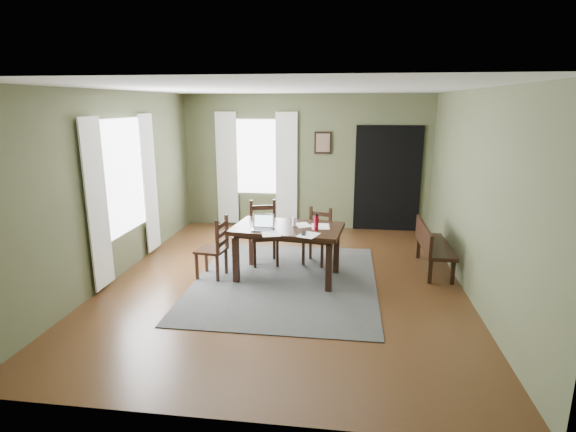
# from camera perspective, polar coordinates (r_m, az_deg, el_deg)

# --- Properties ---
(ground) EXTENTS (5.00, 6.00, 0.01)m
(ground) POSITION_cam_1_polar(r_m,az_deg,el_deg) (6.61, -0.34, -8.27)
(ground) COLOR #492C16
(room_shell) EXTENTS (5.02, 6.02, 2.71)m
(room_shell) POSITION_cam_1_polar(r_m,az_deg,el_deg) (6.15, -0.37, 7.50)
(room_shell) COLOR #525839
(room_shell) RESTS_ON ground
(rug) EXTENTS (2.60, 3.20, 0.01)m
(rug) POSITION_cam_1_polar(r_m,az_deg,el_deg) (6.60, -0.34, -8.18)
(rug) COLOR #3B3B3B
(rug) RESTS_ON ground
(dining_table) EXTENTS (1.64, 1.10, 0.77)m
(dining_table) POSITION_cam_1_polar(r_m,az_deg,el_deg) (6.50, -0.05, -2.16)
(dining_table) COLOR black
(dining_table) RESTS_ON rug
(chair_end) EXTENTS (0.45, 0.45, 0.91)m
(chair_end) POSITION_cam_1_polar(r_m,az_deg,el_deg) (6.67, -9.35, -4.07)
(chair_end) COLOR black
(chair_end) RESTS_ON rug
(chair_back_left) EXTENTS (0.55, 0.55, 1.00)m
(chair_back_left) POSITION_cam_1_polar(r_m,az_deg,el_deg) (7.18, -3.05, -2.24)
(chair_back_left) COLOR black
(chair_back_left) RESTS_ON rug
(chair_back_right) EXTENTS (0.48, 0.48, 0.89)m
(chair_back_right) POSITION_cam_1_polar(r_m,az_deg,el_deg) (7.19, 3.76, -2.67)
(chair_back_right) COLOR black
(chair_back_right) RESTS_ON rug
(bench) EXTENTS (0.41, 1.29, 0.73)m
(bench) POSITION_cam_1_polar(r_m,az_deg,el_deg) (7.22, 17.71, -3.28)
(bench) COLOR black
(bench) RESTS_ON ground
(laptop) EXTENTS (0.30, 0.24, 0.20)m
(laptop) POSITION_cam_1_polar(r_m,az_deg,el_deg) (6.34, -3.18, -1.22)
(laptop) COLOR #B7B7BC
(laptop) RESTS_ON dining_table
(computer_mouse) EXTENTS (0.07, 0.10, 0.03)m
(computer_mouse) POSITION_cam_1_polar(r_m,az_deg,el_deg) (6.32, -1.92, -1.59)
(computer_mouse) COLOR #3F3F42
(computer_mouse) RESTS_ON dining_table
(tv_remote) EXTENTS (0.05, 0.19, 0.02)m
(tv_remote) POSITION_cam_1_polar(r_m,az_deg,el_deg) (6.12, 2.01, -2.20)
(tv_remote) COLOR black
(tv_remote) RESTS_ON dining_table
(drinking_glass) EXTENTS (0.08, 0.08, 0.13)m
(drinking_glass) POSITION_cam_1_polar(r_m,az_deg,el_deg) (6.48, 0.80, -0.71)
(drinking_glass) COLOR silver
(drinking_glass) RESTS_ON dining_table
(water_bottle) EXTENTS (0.07, 0.07, 0.23)m
(water_bottle) POSITION_cam_1_polar(r_m,az_deg,el_deg) (6.30, 3.61, -0.81)
(water_bottle) COLOR #A40C22
(water_bottle) RESTS_ON dining_table
(paper_b) EXTENTS (0.33, 0.37, 0.00)m
(paper_b) POSITION_cam_1_polar(r_m,az_deg,el_deg) (6.07, 2.61, -2.42)
(paper_b) COLOR white
(paper_b) RESTS_ON dining_table
(paper_c) EXTENTS (0.32, 0.34, 0.00)m
(paper_c) POSITION_cam_1_polar(r_m,az_deg,el_deg) (6.55, 1.90, -1.15)
(paper_c) COLOR white
(paper_c) RESTS_ON dining_table
(paper_d) EXTENTS (0.28, 0.35, 0.00)m
(paper_d) POSITION_cam_1_polar(r_m,az_deg,el_deg) (6.49, 4.15, -1.33)
(paper_d) COLOR white
(paper_d) RESTS_ON dining_table
(paper_e) EXTENTS (0.31, 0.36, 0.00)m
(paper_e) POSITION_cam_1_polar(r_m,az_deg,el_deg) (6.13, -2.22, -2.24)
(paper_e) COLOR white
(paper_e) RESTS_ON dining_table
(window_left) EXTENTS (0.01, 1.30, 1.70)m
(window_left) POSITION_cam_1_polar(r_m,az_deg,el_deg) (7.15, -20.21, 4.71)
(window_left) COLOR white
(window_left) RESTS_ON ground
(window_back) EXTENTS (1.00, 0.01, 1.50)m
(window_back) POSITION_cam_1_polar(r_m,az_deg,el_deg) (9.27, -4.01, 7.51)
(window_back) COLOR white
(window_back) RESTS_ON ground
(curtain_left_near) EXTENTS (0.03, 0.48, 2.30)m
(curtain_left_near) POSITION_cam_1_polar(r_m,az_deg,el_deg) (6.48, -23.08, 1.29)
(curtain_left_near) COLOR silver
(curtain_left_near) RESTS_ON ground
(curtain_left_far) EXTENTS (0.03, 0.48, 2.30)m
(curtain_left_far) POSITION_cam_1_polar(r_m,az_deg,el_deg) (7.90, -17.15, 3.94)
(curtain_left_far) COLOR silver
(curtain_left_far) RESTS_ON ground
(curtain_back_left) EXTENTS (0.44, 0.03, 2.30)m
(curtain_back_left) POSITION_cam_1_polar(r_m,az_deg,el_deg) (9.41, -7.75, 5.99)
(curtain_back_left) COLOR silver
(curtain_back_left) RESTS_ON ground
(curtain_back_right) EXTENTS (0.44, 0.03, 2.30)m
(curtain_back_right) POSITION_cam_1_polar(r_m,az_deg,el_deg) (9.17, -0.20, 5.90)
(curtain_back_right) COLOR silver
(curtain_back_right) RESTS_ON ground
(framed_picture) EXTENTS (0.34, 0.03, 0.44)m
(framed_picture) POSITION_cam_1_polar(r_m,az_deg,el_deg) (9.07, 4.45, 9.26)
(framed_picture) COLOR black
(framed_picture) RESTS_ON ground
(doorway_back) EXTENTS (1.30, 0.03, 2.10)m
(doorway_back) POSITION_cam_1_polar(r_m,az_deg,el_deg) (9.18, 12.53, 4.62)
(doorway_back) COLOR black
(doorway_back) RESTS_ON ground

